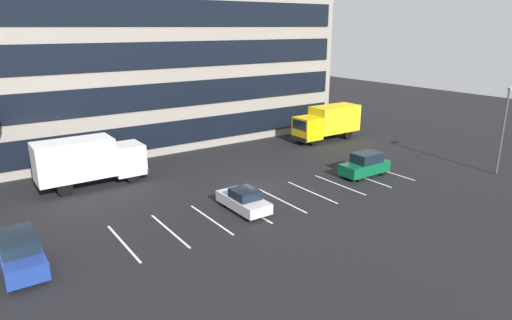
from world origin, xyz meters
TOP-DOWN VIEW (x-y plane):
  - ground_plane at (0.00, 0.00)m, footprint 120.00×120.00m
  - office_building at (0.00, 17.95)m, footprint 37.97×11.70m
  - lot_markings at (0.00, -3.13)m, footprint 22.54×5.40m
  - box_truck_white at (-10.01, 7.45)m, footprint 7.95×2.63m
  - box_truck_yellow_all at (14.71, 7.82)m, footprint 7.68×2.54m
  - suv_forest at (8.85, -2.73)m, footprint 4.21×1.78m
  - suv_navy at (-16.28, -3.15)m, footprint 1.85×4.35m
  - sedan_silver at (-3.12, -3.11)m, footprint 1.75×4.19m
  - street_light at (18.15, -8.63)m, footprint 1.23×0.28m

SIDE VIEW (x-z plane):
  - ground_plane at x=0.00m, z-range 0.00..0.00m
  - lot_markings at x=0.00m, z-range 0.00..0.01m
  - sedan_silver at x=-3.12m, z-range -0.04..1.46m
  - suv_forest at x=8.85m, z-range -0.03..1.87m
  - suv_navy at x=-16.28m, z-range -0.03..1.94m
  - box_truck_yellow_all at x=14.71m, z-range 0.22..3.79m
  - box_truck_white at x=-10.01m, z-range 0.23..3.92m
  - street_light at x=18.15m, z-range 0.93..7.96m
  - office_building at x=0.00m, z-range 0.00..18.00m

